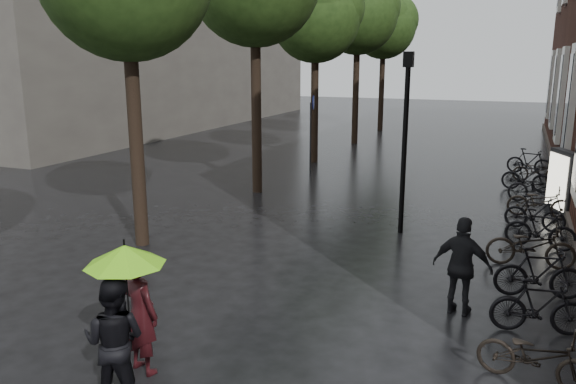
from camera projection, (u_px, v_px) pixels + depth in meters
The scene contains 10 objects.
bg_building at pixel (108, 18), 37.41m from camera, with size 16.00×30.00×14.00m, color #47423D.
street_trees at pixel (288, 2), 20.01m from camera, with size 4.33×34.03×8.91m.
person_burgundy at pixel (140, 314), 7.84m from camera, with size 0.64×0.42×1.75m, color black.
person_black at pixel (115, 341), 7.12m from camera, with size 0.83×0.65×1.71m, color black.
lime_umbrella at pixel (125, 255), 7.23m from camera, with size 1.06×1.06×1.56m.
pedestrian_walking at pixel (462, 266), 9.62m from camera, with size 1.02×0.43×1.75m, color black.
parked_bicycles at pixel (535, 210), 14.74m from camera, with size 2.09×16.38×0.99m.
ad_lightbox at pixel (562, 183), 15.73m from camera, with size 0.29×1.24×1.88m.
lamp_post at pixel (405, 126), 13.77m from camera, with size 0.23×0.23×4.52m.
cycle_sign at pixel (312, 122), 21.81m from camera, with size 0.16×0.54×2.97m.
Camera 1 is at (4.04, -3.53, 4.34)m, focal length 35.00 mm.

